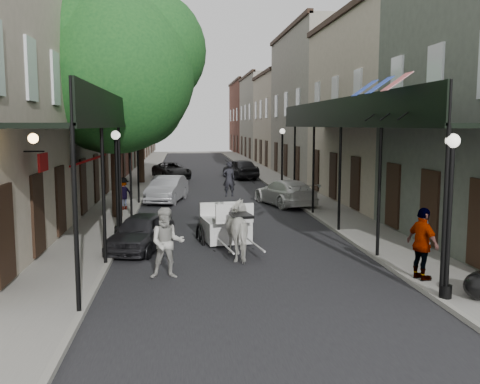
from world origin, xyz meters
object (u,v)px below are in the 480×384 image
object	(u,v)px
car_left_near	(141,232)
car_left_far	(172,170)
tree_far	(145,98)
pedestrian_sidewalk_right	(423,244)
car_right_far	(240,169)
car_left_mid	(167,189)
tree_near	(123,66)
pedestrian_sidewalk_left	(123,194)
lamppost_right_far	(282,159)
lamppost_right_near	(449,214)
horse	(242,230)
lamppost_left	(117,181)
pedestrian_walking	(167,243)
carriage	(223,209)
car_right_near	(285,193)

from	to	relation	value
car_left_near	car_left_far	world-z (taller)	car_left_far
tree_far	car_left_near	xyz separation A→B (m)	(1.11, -20.18, -5.24)
pedestrian_sidewalk_right	car_right_far	world-z (taller)	pedestrian_sidewalk_right
car_left_mid	tree_near	bearing A→B (deg)	-96.43
car_left_near	car_right_far	bearing A→B (deg)	92.42
car_left_near	pedestrian_sidewalk_left	bearing A→B (deg)	116.55
tree_near	tree_far	bearing A→B (deg)	90.19
lamppost_right_far	car_left_near	distance (m)	15.83
lamppost_right_near	horse	bearing A→B (deg)	131.30
tree_near	pedestrian_sidewalk_left	bearing A→B (deg)	101.57
lamppost_left	pedestrian_walking	xyz separation A→B (m)	(1.88, -5.30, -1.11)
lamppost_right_far	lamppost_right_near	bearing A→B (deg)	-90.00
tree_far	lamppost_right_far	xyz separation A→B (m)	(8.35, -6.18, -3.79)
car_left_far	car_right_far	size ratio (longest dim) A/B	1.00
tree_far	pedestrian_sidewalk_left	world-z (taller)	tree_far
pedestrian_sidewalk_left	car_right_far	world-z (taller)	pedestrian_sidewalk_left
carriage	car_left_near	bearing A→B (deg)	-162.92
tree_far	horse	bearing A→B (deg)	-78.86
lamppost_right_far	pedestrian_sidewalk_left	bearing A→B (deg)	-144.56
lamppost_right_near	car_right_near	world-z (taller)	lamppost_right_near
carriage	car_left_mid	size ratio (longest dim) A/B	0.69
tree_far	pedestrian_walking	size ratio (longest dim) A/B	4.57
carriage	car_right_far	xyz separation A→B (m)	(3.00, 21.69, -0.35)
tree_far	carriage	bearing A→B (deg)	-78.49
horse	car_right_near	world-z (taller)	horse
lamppost_right_near	pedestrian_walking	world-z (taller)	lamppost_right_near
pedestrian_walking	pedestrian_sidewalk_left	distance (m)	11.39
car_left_mid	pedestrian_walking	bearing A→B (deg)	-76.26
carriage	pedestrian_walking	size ratio (longest dim) A/B	1.51
tree_near	pedestrian_walking	xyz separation A→B (m)	(1.98, -9.47, -5.55)
pedestrian_walking	carriage	bearing A→B (deg)	66.82
tree_near	car_left_near	size ratio (longest dim) A/B	2.74
horse	car_left_far	xyz separation A→B (m)	(-2.59, 24.90, -0.23)
pedestrian_sidewalk_left	car_left_mid	bearing A→B (deg)	-163.36
car_right_far	tree_far	bearing A→B (deg)	9.82
car_left_far	car_right_far	world-z (taller)	car_right_far
pedestrian_sidewalk_right	pedestrian_sidewalk_left	bearing A→B (deg)	19.39
lamppost_right_far	car_right_near	distance (m)	5.18
car_left_mid	car_right_far	bearing A→B (deg)	78.93
tree_near	carriage	world-z (taller)	tree_near
lamppost_left	car_left_near	bearing A→B (deg)	-64.31
tree_far	lamppost_right_near	bearing A→B (deg)	-72.32
horse	car_left_far	bearing A→B (deg)	-92.52
lamppost_right_far	horse	world-z (taller)	lamppost_right_far
horse	pedestrian_walking	xyz separation A→B (m)	(-2.21, -1.98, 0.09)
lamppost_right_near	pedestrian_sidewalk_left	bearing A→B (deg)	121.96
pedestrian_sidewalk_right	car_right_far	size ratio (longest dim) A/B	0.42
lamppost_right_near	car_right_far	bearing A→B (deg)	92.96
lamppost_left	pedestrian_sidewalk_right	distance (m)	10.62
horse	carriage	xyz separation A→B (m)	(-0.39, 2.63, 0.25)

